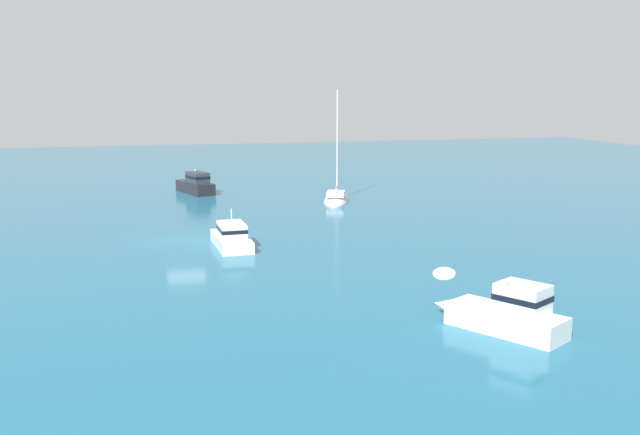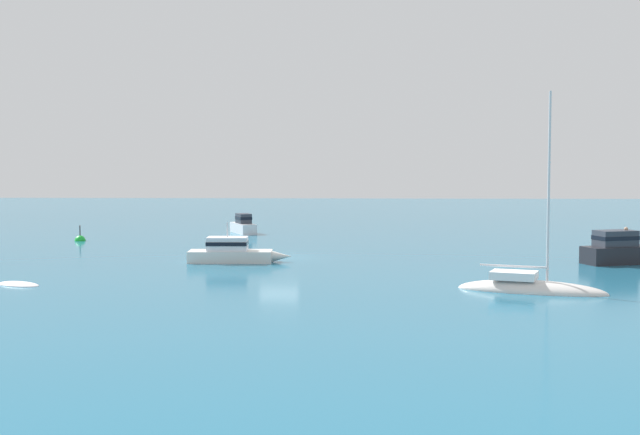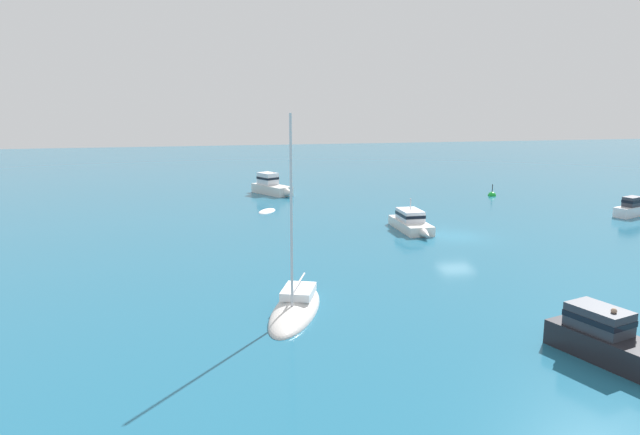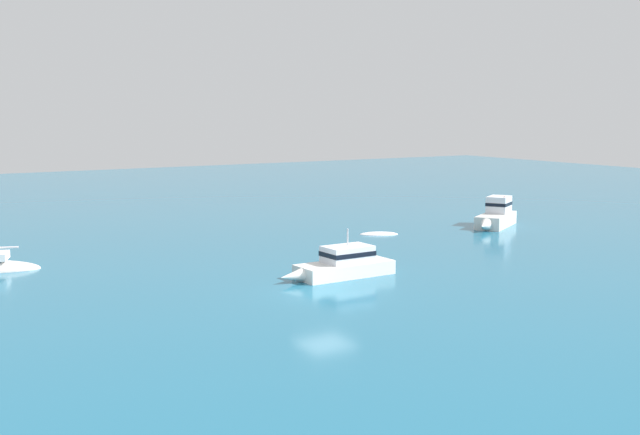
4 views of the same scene
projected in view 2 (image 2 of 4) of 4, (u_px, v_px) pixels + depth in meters
The scene contains 7 objects.
ground_plane at pixel (279, 257), 57.85m from camera, with size 160.00×160.00×0.00m, color #1E607F.
tender at pixel (18, 285), 45.51m from camera, with size 2.91×2.28×0.34m.
cabin_cruiser at pixel (626, 250), 54.56m from camera, with size 6.46×3.41×2.24m.
powerboat at pixel (242, 225), 75.96m from camera, with size 2.87×4.73×1.68m.
sloop at pixel (531, 290), 43.34m from camera, with size 7.51×4.42×10.19m.
launch at pixel (232, 252), 55.27m from camera, with size 6.39×2.10×2.44m.
channel_buoy at pixel (80, 241), 69.07m from camera, with size 0.83×0.83×1.61m.
Camera 2 is at (4.81, -57.39, 6.57)m, focal length 50.28 mm.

